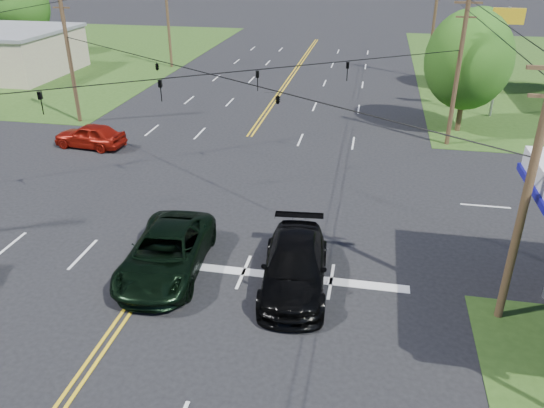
% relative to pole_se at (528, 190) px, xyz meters
% --- Properties ---
extents(ground, '(280.00, 280.00, 0.00)m').
position_rel_pole_se_xyz_m(ground, '(-13.00, 9.00, -4.92)').
color(ground, black).
rests_on(ground, ground).
extents(grass_nw, '(46.00, 48.00, 0.03)m').
position_rel_pole_se_xyz_m(grass_nw, '(-48.00, 41.00, -4.92)').
color(grass_nw, '#284616').
rests_on(grass_nw, ground).
extents(stop_bar, '(10.00, 0.50, 0.02)m').
position_rel_pole_se_xyz_m(stop_bar, '(-8.00, 1.00, -4.92)').
color(stop_bar, silver).
rests_on(stop_bar, ground).
extents(pole_se, '(1.60, 0.28, 9.50)m').
position_rel_pole_se_xyz_m(pole_se, '(0.00, 0.00, 0.00)').
color(pole_se, '#49341F').
rests_on(pole_se, ground).
extents(pole_nw, '(1.60, 0.28, 9.50)m').
position_rel_pole_se_xyz_m(pole_nw, '(-26.00, 18.00, 0.00)').
color(pole_nw, '#49341F').
rests_on(pole_nw, ground).
extents(pole_ne, '(1.60, 0.28, 9.50)m').
position_rel_pole_se_xyz_m(pole_ne, '(0.00, 18.00, 0.00)').
color(pole_ne, '#49341F').
rests_on(pole_ne, ground).
extents(pole_left_far, '(1.60, 0.28, 10.00)m').
position_rel_pole_se_xyz_m(pole_left_far, '(-26.00, 37.00, 0.25)').
color(pole_left_far, '#49341F').
rests_on(pole_left_far, ground).
extents(pole_right_far, '(1.60, 0.28, 10.00)m').
position_rel_pole_se_xyz_m(pole_right_far, '(0.00, 37.00, 0.25)').
color(pole_right_far, '#49341F').
rests_on(pole_right_far, ground).
extents(span_wire_signals, '(26.00, 18.00, 1.13)m').
position_rel_pole_se_xyz_m(span_wire_signals, '(-13.00, 9.00, 1.08)').
color(span_wire_signals, black).
rests_on(span_wire_signals, ground).
extents(power_lines, '(26.04, 100.00, 0.64)m').
position_rel_pole_se_xyz_m(power_lines, '(-13.00, 7.00, 3.68)').
color(power_lines, black).
rests_on(power_lines, ground).
extents(tree_right_a, '(5.70, 5.70, 8.18)m').
position_rel_pole_se_xyz_m(tree_right_a, '(1.00, 21.00, -0.05)').
color(tree_right_a, '#49341F').
rests_on(tree_right_a, ground).
extents(tree_right_b, '(4.94, 4.94, 7.09)m').
position_rel_pole_se_xyz_m(tree_right_b, '(3.50, 33.00, -0.70)').
color(tree_right_b, '#49341F').
rests_on(tree_right_b, ground).
extents(tree_far_l, '(6.08, 6.08, 8.72)m').
position_rel_pole_se_xyz_m(tree_far_l, '(-45.00, 41.00, 0.28)').
color(tree_far_l, '#49341F').
rests_on(tree_far_l, ground).
extents(pickup_dkgreen, '(3.34, 6.44, 1.74)m').
position_rel_pole_se_xyz_m(pickup_dkgreen, '(-12.50, 0.50, -4.05)').
color(pickup_dkgreen, black).
rests_on(pickup_dkgreen, ground).
extents(suv_black, '(2.93, 6.14, 1.73)m').
position_rel_pole_se_xyz_m(suv_black, '(-7.37, 0.50, -4.05)').
color(suv_black, black).
rests_on(suv_black, ground).
extents(sedan_red, '(4.72, 2.29, 1.55)m').
position_rel_pole_se_xyz_m(sedan_red, '(-22.52, 13.14, -4.14)').
color(sedan_red, maroon).
rests_on(sedan_red, ground).
extents(polesign_ne, '(2.16, 0.37, 7.81)m').
position_rel_pole_se_xyz_m(polesign_ne, '(3.82, 24.99, 1.14)').
color(polesign_ne, '#A5A5AA').
rests_on(polesign_ne, ground).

